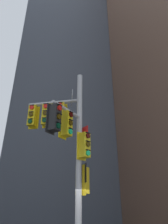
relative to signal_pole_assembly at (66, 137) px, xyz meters
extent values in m
cube|color=#4C5460|center=(3.17, 20.82, 16.14)|extent=(13.39, 13.39, 41.29)
cylinder|color=#B2B2B5|center=(0.54, -0.06, -0.67)|extent=(0.24, 0.24, 7.67)
cylinder|color=#B2B2B5|center=(-0.54, 0.54, 1.81)|extent=(2.23, 1.33, 0.13)
cylinder|color=#B2B2B5|center=(-0.15, -0.63, 0.94)|extent=(1.47, 1.25, 0.13)
cube|color=gold|center=(-0.12, 0.53, 1.21)|extent=(0.43, 0.26, 1.14)
cube|color=gold|center=(-0.21, 0.36, 1.21)|extent=(0.46, 0.46, 1.00)
cylinder|color=red|center=(-0.31, 0.19, 1.56)|extent=(0.20, 0.15, 0.20)
cube|color=black|center=(-0.31, 0.18, 1.68)|extent=(0.23, 0.17, 0.02)
cylinder|color=#3C2C06|center=(-0.31, 0.19, 1.21)|extent=(0.20, 0.15, 0.20)
cube|color=black|center=(-0.31, 0.18, 1.33)|extent=(0.23, 0.17, 0.02)
cylinder|color=#06311C|center=(-0.31, 0.19, 0.86)|extent=(0.20, 0.15, 0.20)
cube|color=black|center=(-0.31, 0.18, 0.98)|extent=(0.23, 0.17, 0.02)
cube|color=yellow|center=(-0.71, 0.86, 1.21)|extent=(0.43, 0.26, 1.14)
cube|color=yellow|center=(-0.81, 0.70, 1.21)|extent=(0.46, 0.46, 1.00)
cylinder|color=red|center=(-0.91, 0.52, 1.56)|extent=(0.20, 0.15, 0.20)
cube|color=black|center=(-0.91, 0.52, 1.68)|extent=(0.23, 0.17, 0.02)
cylinder|color=#3C2C06|center=(-0.91, 0.52, 1.21)|extent=(0.20, 0.15, 0.20)
cube|color=black|center=(-0.91, 0.52, 1.33)|extent=(0.23, 0.17, 0.02)
cylinder|color=#06311C|center=(-0.91, 0.52, 0.86)|extent=(0.20, 0.15, 0.20)
cube|color=black|center=(-0.91, 0.52, 0.98)|extent=(0.23, 0.17, 0.02)
cube|color=yellow|center=(-1.31, 1.20, 1.21)|extent=(0.43, 0.26, 1.14)
cube|color=yellow|center=(-1.40, 1.03, 1.21)|extent=(0.46, 0.46, 1.00)
cylinder|color=red|center=(-1.50, 0.86, 1.56)|extent=(0.20, 0.15, 0.20)
cube|color=black|center=(-1.50, 0.85, 1.68)|extent=(0.23, 0.17, 0.02)
cylinder|color=#3C2C06|center=(-1.50, 0.86, 1.21)|extent=(0.20, 0.15, 0.20)
cube|color=black|center=(-1.50, 0.85, 1.33)|extent=(0.23, 0.17, 0.02)
cylinder|color=#06311C|center=(-1.50, 0.86, 0.86)|extent=(0.20, 0.15, 0.20)
cube|color=black|center=(-1.50, 0.85, 0.98)|extent=(0.23, 0.17, 0.02)
cube|color=yellow|center=(-0.27, -0.49, 0.34)|extent=(0.39, 0.33, 1.14)
cube|color=yellow|center=(-0.15, -0.63, 0.34)|extent=(0.48, 0.48, 1.00)
cylinder|color=#360605|center=(-0.02, -0.79, 0.69)|extent=(0.19, 0.17, 0.20)
cube|color=black|center=(-0.02, -0.79, 0.81)|extent=(0.22, 0.20, 0.02)
cylinder|color=#3C2C06|center=(-0.02, -0.79, 0.34)|extent=(0.19, 0.17, 0.20)
cube|color=black|center=(-0.02, -0.79, 0.46)|extent=(0.22, 0.20, 0.02)
cylinder|color=#19C672|center=(-0.02, -0.79, -0.01)|extent=(0.19, 0.17, 0.20)
cube|color=black|center=(-0.02, -0.79, 0.11)|extent=(0.22, 0.20, 0.02)
cube|color=black|center=(-0.83, -0.95, 0.34)|extent=(0.39, 0.33, 1.14)
cube|color=black|center=(-0.71, -1.09, 0.34)|extent=(0.48, 0.48, 1.00)
cylinder|color=red|center=(-0.58, -1.25, 0.69)|extent=(0.19, 0.17, 0.20)
cube|color=black|center=(-0.57, -1.25, 0.81)|extent=(0.22, 0.20, 0.02)
cylinder|color=#3C2C06|center=(-0.58, -1.25, 0.34)|extent=(0.19, 0.17, 0.20)
cube|color=black|center=(-0.57, -1.25, 0.46)|extent=(0.22, 0.20, 0.02)
cylinder|color=#06311C|center=(-0.58, -1.25, -0.01)|extent=(0.19, 0.17, 0.20)
cube|color=black|center=(-0.57, -1.25, 0.11)|extent=(0.22, 0.20, 0.02)
cube|color=yellow|center=(0.60, -0.18, -0.36)|extent=(0.44, 0.24, 1.14)
cube|color=yellow|center=(0.69, -0.35, -0.36)|extent=(0.46, 0.46, 1.00)
cylinder|color=#360605|center=(0.77, -0.53, -0.01)|extent=(0.21, 0.14, 0.20)
cube|color=black|center=(0.78, -0.54, 0.11)|extent=(0.23, 0.16, 0.02)
cylinder|color=#3C2C06|center=(0.77, -0.53, -0.36)|extent=(0.21, 0.14, 0.20)
cube|color=black|center=(0.78, -0.54, -0.24)|extent=(0.23, 0.16, 0.02)
cylinder|color=#19C672|center=(0.77, -0.53, -0.71)|extent=(0.21, 0.14, 0.20)
cube|color=black|center=(0.78, -0.54, -0.59)|extent=(0.23, 0.16, 0.02)
cube|color=gold|center=(0.65, 0.02, -1.65)|extent=(0.32, 0.40, 1.14)
cube|color=gold|center=(0.80, 0.13, -1.65)|extent=(0.48, 0.48, 1.00)
cylinder|color=#360605|center=(0.96, 0.25, -1.30)|extent=(0.17, 0.20, 0.20)
cube|color=black|center=(0.96, 0.26, -1.18)|extent=(0.19, 0.22, 0.02)
cylinder|color=#3C2C06|center=(0.96, 0.25, -1.65)|extent=(0.17, 0.20, 0.20)
cube|color=black|center=(0.96, 0.26, -1.53)|extent=(0.19, 0.22, 0.02)
cylinder|color=#19C672|center=(0.96, 0.25, -2.00)|extent=(0.17, 0.20, 0.20)
cube|color=black|center=(0.96, 0.26, -1.88)|extent=(0.19, 0.22, 0.02)
cube|color=white|center=(0.20, 0.02, 1.89)|extent=(0.29, 1.16, 0.28)
cube|color=#19479E|center=(0.20, 0.02, 1.89)|extent=(0.28, 1.12, 0.24)
cube|color=red|center=(0.75, 0.01, 0.14)|extent=(0.22, 0.61, 0.80)
cube|color=white|center=(0.75, 0.01, 0.14)|extent=(0.20, 0.57, 0.76)
cube|color=black|center=(0.76, -0.07, -1.41)|extent=(0.05, 0.60, 0.72)
cube|color=white|center=(0.76, -0.07, -1.41)|extent=(0.04, 0.56, 0.68)
camera|label=1|loc=(-1.78, -7.77, -2.54)|focal=31.98mm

